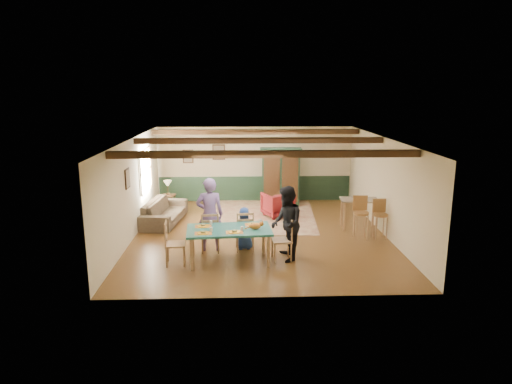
{
  "coord_description": "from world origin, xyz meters",
  "views": [
    {
      "loc": [
        -0.58,
        -12.31,
        4.03
      ],
      "look_at": [
        -0.1,
        0.33,
        1.15
      ],
      "focal_mm": 32.0,
      "sensor_mm": 36.0,
      "label": 1
    }
  ],
  "objects_px": {
    "cat": "(255,226)",
    "counter_table": "(359,214)",
    "table_lamp": "(168,188)",
    "bar_stool_right": "(380,220)",
    "armchair": "(278,204)",
    "sofa": "(164,211)",
    "end_table": "(168,203)",
    "armoire": "(281,177)",
    "dining_chair_far_right": "(245,231)",
    "dining_chair_end_right": "(282,239)",
    "dining_table": "(229,246)",
    "dining_chair_end_left": "(175,243)",
    "dining_chair_far_left": "(210,232)",
    "person_man": "(210,215)",
    "bar_stool_left": "(361,218)",
    "person_woman": "(286,224)",
    "person_child": "(244,228)"
  },
  "relations": [
    {
      "from": "dining_chair_end_left",
      "to": "armchair",
      "type": "height_order",
      "value": "dining_chair_end_left"
    },
    {
      "from": "dining_table",
      "to": "person_man",
      "type": "xyz_separation_m",
      "value": [
        -0.5,
        0.84,
        0.53
      ]
    },
    {
      "from": "cat",
      "to": "armchair",
      "type": "distance_m",
      "value": 4.12
    },
    {
      "from": "dining_chair_end_right",
      "to": "cat",
      "type": "bearing_deg",
      "value": -80.54
    },
    {
      "from": "person_woman",
      "to": "person_child",
      "type": "distance_m",
      "value": 1.32
    },
    {
      "from": "armoire",
      "to": "counter_table",
      "type": "bearing_deg",
      "value": -51.24
    },
    {
      "from": "dining_chair_end_left",
      "to": "bar_stool_left",
      "type": "height_order",
      "value": "bar_stool_left"
    },
    {
      "from": "armoire",
      "to": "end_table",
      "type": "distance_m",
      "value": 3.95
    },
    {
      "from": "bar_stool_left",
      "to": "bar_stool_right",
      "type": "bearing_deg",
      "value": 2.6
    },
    {
      "from": "person_man",
      "to": "person_woman",
      "type": "distance_m",
      "value": 2.0
    },
    {
      "from": "sofa",
      "to": "bar_stool_left",
      "type": "height_order",
      "value": "bar_stool_left"
    },
    {
      "from": "person_woman",
      "to": "person_child",
      "type": "relative_size",
      "value": 1.64
    },
    {
      "from": "dining_chair_end_left",
      "to": "armoire",
      "type": "distance_m",
      "value": 6.21
    },
    {
      "from": "armchair",
      "to": "bar_stool_right",
      "type": "height_order",
      "value": "bar_stool_right"
    },
    {
      "from": "cat",
      "to": "counter_table",
      "type": "distance_m",
      "value": 4.08
    },
    {
      "from": "person_woman",
      "to": "sofa",
      "type": "height_order",
      "value": "person_woman"
    },
    {
      "from": "armoire",
      "to": "armchair",
      "type": "xyz_separation_m",
      "value": [
        -0.22,
        -1.42,
        -0.62
      ]
    },
    {
      "from": "dining_chair_far_left",
      "to": "table_lamp",
      "type": "xyz_separation_m",
      "value": [
        -1.65,
        4.05,
        0.26
      ]
    },
    {
      "from": "sofa",
      "to": "table_lamp",
      "type": "height_order",
      "value": "table_lamp"
    },
    {
      "from": "dining_table",
      "to": "sofa",
      "type": "relative_size",
      "value": 0.84
    },
    {
      "from": "dining_chair_far_right",
      "to": "bar_stool_right",
      "type": "xyz_separation_m",
      "value": [
        3.71,
        0.76,
        0.03
      ]
    },
    {
      "from": "dining_table",
      "to": "table_lamp",
      "type": "height_order",
      "value": "table_lamp"
    },
    {
      "from": "dining_chair_far_right",
      "to": "armchair",
      "type": "xyz_separation_m",
      "value": [
        1.1,
        3.12,
        -0.12
      ]
    },
    {
      "from": "dining_table",
      "to": "armoire",
      "type": "xyz_separation_m",
      "value": [
        1.69,
        5.36,
        0.6
      ]
    },
    {
      "from": "armoire",
      "to": "dining_chair_far_right",
      "type": "bearing_deg",
      "value": -103.07
    },
    {
      "from": "armoire",
      "to": "bar_stool_left",
      "type": "bearing_deg",
      "value": -60.82
    },
    {
      "from": "table_lamp",
      "to": "person_man",
      "type": "bearing_deg",
      "value": -67.45
    },
    {
      "from": "end_table",
      "to": "cat",
      "type": "bearing_deg",
      "value": -60.51
    },
    {
      "from": "bar_stool_left",
      "to": "bar_stool_right",
      "type": "height_order",
      "value": "bar_stool_left"
    },
    {
      "from": "sofa",
      "to": "table_lamp",
      "type": "xyz_separation_m",
      "value": [
        -0.09,
        1.41,
        0.44
      ]
    },
    {
      "from": "dining_chair_far_left",
      "to": "dining_chair_end_right",
      "type": "xyz_separation_m",
      "value": [
        1.74,
        -0.66,
        0.0
      ]
    },
    {
      "from": "dining_table",
      "to": "bar_stool_right",
      "type": "xyz_separation_m",
      "value": [
        4.08,
        1.57,
        0.14
      ]
    },
    {
      "from": "person_man",
      "to": "bar_stool_right",
      "type": "relative_size",
      "value": 1.73
    },
    {
      "from": "dining_chair_end_left",
      "to": "sofa",
      "type": "height_order",
      "value": "dining_chair_end_left"
    },
    {
      "from": "dining_table",
      "to": "armchair",
      "type": "bearing_deg",
      "value": 69.42
    },
    {
      "from": "person_woman",
      "to": "counter_table",
      "type": "distance_m",
      "value": 3.41
    },
    {
      "from": "bar_stool_right",
      "to": "end_table",
      "type": "bearing_deg",
      "value": 152.78
    },
    {
      "from": "person_child",
      "to": "dining_chair_end_right",
      "type": "bearing_deg",
      "value": 133.15
    },
    {
      "from": "armoire",
      "to": "armchair",
      "type": "relative_size",
      "value": 2.34
    },
    {
      "from": "dining_chair_end_right",
      "to": "armchair",
      "type": "bearing_deg",
      "value": 172.36
    },
    {
      "from": "table_lamp",
      "to": "bar_stool_right",
      "type": "height_order",
      "value": "bar_stool_right"
    },
    {
      "from": "person_woman",
      "to": "bar_stool_left",
      "type": "relative_size",
      "value": 1.52
    },
    {
      "from": "end_table",
      "to": "bar_stool_left",
      "type": "xyz_separation_m",
      "value": [
        5.69,
        -3.23,
        0.32
      ]
    },
    {
      "from": "dining_chair_far_right",
      "to": "dining_chair_end_right",
      "type": "bearing_deg",
      "value": 136.17
    },
    {
      "from": "person_child",
      "to": "cat",
      "type": "xyz_separation_m",
      "value": [
        0.24,
        -0.97,
        0.37
      ]
    },
    {
      "from": "armchair",
      "to": "sofa",
      "type": "relative_size",
      "value": 0.37
    },
    {
      "from": "armchair",
      "to": "end_table",
      "type": "relative_size",
      "value": 1.61
    },
    {
      "from": "person_woman",
      "to": "end_table",
      "type": "distance_m",
      "value": 5.9
    },
    {
      "from": "dining_chair_end_left",
      "to": "end_table",
      "type": "xyz_separation_m",
      "value": [
        -0.9,
        4.9,
        -0.25
      ]
    },
    {
      "from": "dining_table",
      "to": "counter_table",
      "type": "relative_size",
      "value": 1.83
    }
  ]
}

